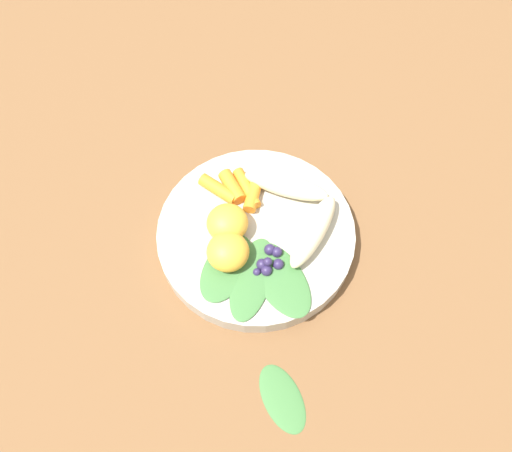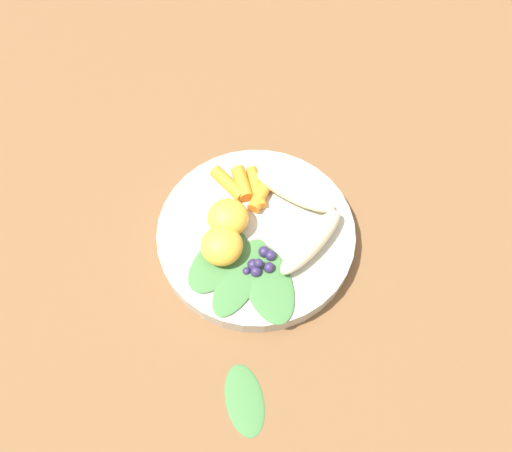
% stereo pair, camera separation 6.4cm
% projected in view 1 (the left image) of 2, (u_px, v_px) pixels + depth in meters
% --- Properties ---
extents(ground_plane, '(2.40, 2.40, 0.00)m').
position_uv_depth(ground_plane, '(256.00, 239.00, 0.68)').
color(ground_plane, brown).
extents(bowl, '(0.26, 0.26, 0.03)m').
position_uv_depth(bowl, '(256.00, 234.00, 0.66)').
color(bowl, '#B2AD9E').
rests_on(bowl, ground_plane).
extents(banana_peeled_left, '(0.12, 0.07, 0.03)m').
position_uv_depth(banana_peeled_left, '(286.00, 185.00, 0.67)').
color(banana_peeled_left, beige).
rests_on(banana_peeled_left, bowl).
extents(banana_peeled_right, '(0.05, 0.12, 0.03)m').
position_uv_depth(banana_peeled_right, '(313.00, 231.00, 0.63)').
color(banana_peeled_right, beige).
rests_on(banana_peeled_right, bowl).
extents(orange_segment_near, '(0.05, 0.05, 0.04)m').
position_uv_depth(orange_segment_near, '(229.00, 252.00, 0.62)').
color(orange_segment_near, '#F4A833').
rests_on(orange_segment_near, bowl).
extents(orange_segment_far, '(0.05, 0.05, 0.04)m').
position_uv_depth(orange_segment_far, '(227.00, 223.00, 0.64)').
color(orange_segment_far, '#F4A833').
rests_on(orange_segment_far, bowl).
extents(carrot_front, '(0.04, 0.06, 0.02)m').
position_uv_depth(carrot_front, '(254.00, 192.00, 0.67)').
color(carrot_front, orange).
rests_on(carrot_front, bowl).
extents(carrot_mid_left, '(0.06, 0.04, 0.02)m').
position_uv_depth(carrot_mid_left, '(247.00, 188.00, 0.67)').
color(carrot_mid_left, orange).
rests_on(carrot_mid_left, bowl).
extents(carrot_mid_right, '(0.05, 0.04, 0.02)m').
position_uv_depth(carrot_mid_right, '(232.00, 187.00, 0.67)').
color(carrot_mid_right, orange).
rests_on(carrot_mid_right, bowl).
extents(carrot_rear, '(0.06, 0.02, 0.02)m').
position_uv_depth(carrot_rear, '(219.00, 189.00, 0.67)').
color(carrot_rear, orange).
rests_on(carrot_rear, bowl).
extents(blueberry_pile, '(0.04, 0.05, 0.02)m').
position_uv_depth(blueberry_pile, '(269.00, 261.00, 0.62)').
color(blueberry_pile, '#2D234C').
rests_on(blueberry_pile, bowl).
extents(kale_leaf_left, '(0.08, 0.11, 0.01)m').
position_uv_depth(kale_leaf_left, '(227.00, 268.00, 0.62)').
color(kale_leaf_left, '#3D7038').
rests_on(kale_leaf_left, bowl).
extents(kale_leaf_right, '(0.09, 0.12, 0.01)m').
position_uv_depth(kale_leaf_right, '(252.00, 278.00, 0.62)').
color(kale_leaf_right, '#3D7038').
rests_on(kale_leaf_right, bowl).
extents(kale_leaf_rear, '(0.12, 0.09, 0.01)m').
position_uv_depth(kale_leaf_rear, '(280.00, 279.00, 0.62)').
color(kale_leaf_rear, '#3D7038').
rests_on(kale_leaf_rear, bowl).
extents(kale_leaf_stray, '(0.09, 0.07, 0.01)m').
position_uv_depth(kale_leaf_stray, '(282.00, 398.00, 0.58)').
color(kale_leaf_stray, '#3D7038').
rests_on(kale_leaf_stray, ground_plane).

